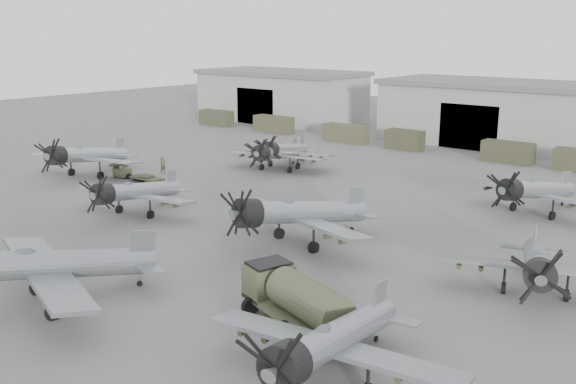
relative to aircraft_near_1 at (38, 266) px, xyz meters
name	(u,v)px	position (x,y,z in m)	size (l,w,h in m)	color
ground	(127,261)	(-2.48, 7.80, -2.49)	(220.00, 220.00, 0.00)	#5B5B58
hangar_left	(281,95)	(-40.48, 69.76, 1.89)	(29.00, 14.80, 8.70)	#99988F
hangar_center	(490,112)	(-2.48, 69.76, 1.89)	(29.00, 14.80, 8.70)	#99988F
support_truck_0	(216,118)	(-44.61, 57.80, -1.23)	(6.20, 2.20, 2.52)	#373D28
support_truck_1	(274,124)	(-32.02, 57.80, -1.19)	(6.66, 2.20, 2.59)	#41412A
support_truck_2	(345,133)	(-18.55, 57.80, -1.25)	(6.65, 2.20, 2.47)	#46462E
support_truck_3	(405,140)	(-9.03, 57.80, -1.18)	(5.03, 2.20, 2.61)	#393A26
support_truck_4	(508,152)	(4.93, 57.80, -1.22)	(6.00, 2.20, 2.53)	#393A26
aircraft_near_1	(38,266)	(0.00, 0.00, 0.00)	(13.63, 12.27, 5.47)	gray
aircraft_near_2	(329,343)	(17.74, 3.38, -0.27)	(12.25, 11.02, 4.86)	gray
aircraft_mid_0	(83,155)	(-27.30, 20.95, -0.07)	(13.32, 11.99, 5.31)	#94979C
aircraft_mid_1	(132,192)	(-11.11, 14.99, -0.38)	(11.65, 10.49, 4.62)	gray
aircraft_mid_2	(294,213)	(4.39, 17.60, -0.01)	(13.71, 12.34, 5.45)	gray
aircraft_mid_3	(537,264)	(21.35, 19.21, -0.38)	(11.51, 10.38, 4.64)	gray
aircraft_far_0	(275,153)	(-13.31, 36.21, -0.37)	(11.66, 10.50, 4.64)	gray
aircraft_far_1	(533,190)	(15.12, 36.70, -0.29)	(12.19, 10.97, 4.84)	#909398
aircraft_extra_887	(284,150)	(-13.94, 38.45, -0.37)	(11.66, 10.50, 4.64)	gray
fuel_tanker	(297,297)	(12.94, 7.20, -0.76)	(8.21, 4.81, 3.01)	#444A30
tug_trailer	(131,175)	(-22.67, 23.57, -1.97)	(6.90, 1.61, 1.38)	#393C27
ground_crew	(163,165)	(-22.41, 27.69, -1.55)	(0.69, 0.45, 1.88)	#3C412B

